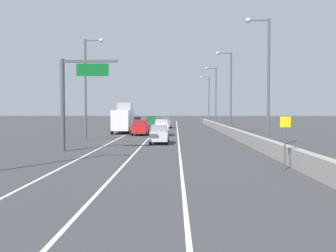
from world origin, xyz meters
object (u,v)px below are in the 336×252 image
at_px(box_truck, 123,119).
at_px(car_green_0, 151,121).
at_px(lamp_post_right_fifth, 208,97).
at_px(car_gray_4, 166,122).
at_px(lamp_post_right_fourth, 215,93).
at_px(car_silver_1, 159,134).
at_px(lamp_post_right_second, 266,75).
at_px(car_red_2, 141,128).
at_px(car_white_5, 162,127).
at_px(overhead_sign_gantry, 72,93).
at_px(speed_advisory_sign, 285,138).
at_px(lamp_post_left_mid, 87,83).
at_px(car_black_3, 137,122).
at_px(lamp_post_right_third, 229,88).

bearing_deg(box_truck, car_green_0, 84.06).
bearing_deg(lamp_post_right_fifth, car_gray_4, -113.16).
distance_m(lamp_post_right_fourth, car_silver_1, 38.09).
bearing_deg(car_green_0, car_silver_1, -85.67).
bearing_deg(lamp_post_right_fifth, lamp_post_right_second, -89.92).
bearing_deg(car_red_2, car_gray_4, 82.34).
height_order(car_green_0, car_white_5, car_white_5).
bearing_deg(lamp_post_right_second, box_truck, 122.73).
height_order(overhead_sign_gantry, car_gray_4, overhead_sign_gantry).
distance_m(car_green_0, box_truck, 25.45).
bearing_deg(lamp_post_right_fourth, car_gray_4, -172.63).
distance_m(lamp_post_right_fourth, car_green_0, 15.37).
height_order(speed_advisory_sign, car_gray_4, speed_advisory_sign).
distance_m(lamp_post_left_mid, car_red_2, 11.40).
bearing_deg(speed_advisory_sign, car_green_0, 100.16).
xyz_separation_m(speed_advisory_sign, lamp_post_right_second, (1.65, 12.76, 4.65)).
distance_m(speed_advisory_sign, car_white_5, 32.01).
height_order(overhead_sign_gantry, box_truck, overhead_sign_gantry).
relative_size(car_black_3, car_gray_4, 1.07).
height_order(lamp_post_right_fourth, car_black_3, lamp_post_right_fourth).
bearing_deg(box_truck, lamp_post_right_fifth, 68.40).
distance_m(car_black_3, car_gray_4, 9.74).
bearing_deg(lamp_post_right_fifth, overhead_sign_gantry, -103.92).
distance_m(lamp_post_right_third, car_black_3, 31.68).
height_order(lamp_post_right_fifth, box_truck, lamp_post_right_fifth).
height_order(lamp_post_right_second, car_white_5, lamp_post_right_second).
relative_size(overhead_sign_gantry, car_red_2, 1.60).
relative_size(car_green_0, car_white_5, 0.96).
xyz_separation_m(speed_advisory_sign, car_gray_4, (-7.87, 53.32, -0.73)).
relative_size(lamp_post_right_fourth, car_gray_4, 2.75).
distance_m(speed_advisory_sign, car_black_3, 62.47).
distance_m(car_green_0, car_silver_1, 44.26).
xyz_separation_m(lamp_post_right_second, car_silver_1, (-9.42, 5.11, -5.49)).
bearing_deg(car_gray_4, lamp_post_right_third, -65.31).
xyz_separation_m(lamp_post_right_third, car_gray_4, (-9.05, 19.69, -5.38)).
relative_size(overhead_sign_gantry, lamp_post_left_mid, 0.66).
bearing_deg(speed_advisory_sign, lamp_post_right_fifth, 88.82).
relative_size(speed_advisory_sign, box_truck, 0.35).
bearing_deg(car_white_5, lamp_post_right_fifth, 77.87).
bearing_deg(speed_advisory_sign, car_silver_1, 113.50).
height_order(lamp_post_right_second, car_gray_4, lamp_post_right_second).
bearing_deg(lamp_post_right_fifth, lamp_post_right_fourth, -91.09).
distance_m(car_red_2, car_black_3, 29.54).
bearing_deg(lamp_post_right_third, lamp_post_right_fourth, 90.07).
distance_m(overhead_sign_gantry, box_truck, 26.73).
bearing_deg(speed_advisory_sign, car_gray_4, 98.39).
xyz_separation_m(overhead_sign_gantry, car_red_2, (3.80, 21.38, -3.71)).
distance_m(lamp_post_right_second, car_green_0, 51.15).
bearing_deg(car_gray_4, car_green_0, 110.50).
distance_m(car_white_5, box_truck, 8.18).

